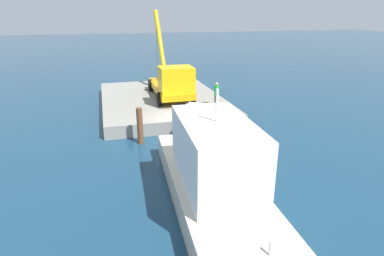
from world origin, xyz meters
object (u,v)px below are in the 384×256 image
(crane_truck, at_px, (172,82))
(dock_worker, at_px, (216,94))
(moored_yacht, at_px, (234,226))
(salvaged_car, at_px, (193,129))

(crane_truck, relative_size, dock_worker, 5.29)
(crane_truck, height_order, dock_worker, crane_truck)
(crane_truck, distance_m, dock_worker, 3.72)
(crane_truck, height_order, moored_yacht, crane_truck)
(crane_truck, xyz_separation_m, moored_yacht, (15.82, -1.31, -1.55))
(salvaged_car, bearing_deg, dock_worker, 145.07)
(crane_truck, distance_m, moored_yacht, 15.94)
(salvaged_car, xyz_separation_m, moored_yacht, (9.24, -1.18, -0.07))
(salvaged_car, height_order, moored_yacht, moored_yacht)
(dock_worker, bearing_deg, salvaged_car, -34.93)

